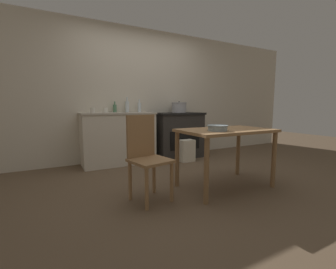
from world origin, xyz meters
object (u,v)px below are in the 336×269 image
Objects in this scene: bottle_far_left at (115,108)px; cup_center_left at (93,110)px; mixing_bowl_large at (218,128)px; bottle_left at (127,106)px; stove at (178,135)px; work_table at (226,137)px; chair at (147,155)px; stock_pot at (179,107)px; cup_center at (105,110)px; flour_sack at (187,151)px; bottle_mid_left at (139,107)px.

cup_center_left is at bearing -140.34° from bottle_far_left.
bottle_left reaches higher than mixing_bowl_large.
cup_center_left is at bearing -174.40° from stove.
work_table is at bearing 25.62° from mixing_bowl_large.
chair is at bearing -129.66° from stove.
cup_center_left is at bearing -173.03° from stock_pot.
chair is 2.00m from bottle_left.
mixing_bowl_large is 2.08m from cup_center.
work_table is 4.76× the size of mixing_bowl_large.
stock_pot is 1.52m from cup_center.
cup_center reaches higher than flour_sack.
bottle_left reaches higher than chair.
work_table is 2.14m from cup_center_left.
flour_sack is 1.68× the size of mixing_bowl_large.
work_table is (-0.35, -1.80, 0.19)m from stove.
chair is at bearing -129.98° from stock_pot.
chair is 10.53× the size of cup_center_left.
chair is (-1.04, 0.12, -0.14)m from work_table.
chair is at bearing -94.73° from bottle_far_left.
work_table is at bearing -57.54° from cup_center.
bottle_left is at bearing 28.10° from cup_center_left.
mixing_bowl_large is at bearing -57.41° from cup_center_left.
mixing_bowl_large is at bearing -106.98° from stove.
bottle_far_left is at bearing 169.89° from stove.
bottle_left reaches higher than cup_center.
bottle_mid_left is 2.73× the size of cup_center_left.
work_table is at bearing -50.32° from cup_center_left.
flour_sack is 1.46× the size of bottle_left.
mixing_bowl_large is at bearing -64.79° from cup_center.
chair is 3.86× the size of bottle_mid_left.
bottle_mid_left is 0.75m from cup_center.
mixing_bowl_large is 1.24× the size of bottle_far_left.
cup_center is (-1.12, 1.76, 0.33)m from work_table.
bottle_mid_left is at bearing 101.57° from work_table.
flour_sack is at bearing 31.53° from chair.
work_table is 1.92m from stock_pot.
stove is at bearing 83.87° from flour_sack.
bottle_left is at bearing 168.23° from stove.
chair is at bearing 173.39° from work_table.
flour_sack is (1.34, 1.26, -0.30)m from chair.
cup_center_left is 1.04× the size of cup_center.
cup_center is (-0.08, 1.64, 0.47)m from chair.
chair is at bearing 163.75° from mixing_bowl_large.
bottle_left reaches higher than bottle_far_left.
stove is 4.00× the size of mixing_bowl_large.
flour_sack is (0.30, 1.38, -0.44)m from work_table.
cup_center_left reaches higher than stove.
stock_pot is at bearing 40.53° from stove.
bottle_left is (0.39, 1.88, 0.54)m from chair.
flour_sack is (-0.04, -0.42, -0.25)m from stove.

